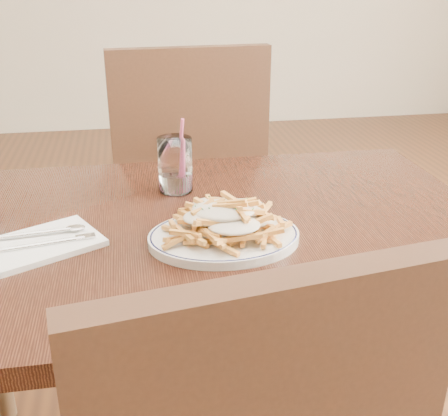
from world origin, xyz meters
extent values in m
cube|color=black|center=(0.00, 0.00, 0.73)|extent=(1.20, 0.80, 0.04)
cylinder|color=black|center=(0.55, 0.35, 0.35)|extent=(0.05, 0.05, 0.71)
cube|color=black|center=(0.03, 0.80, 0.48)|extent=(0.50, 0.50, 0.04)
cube|color=black|center=(0.04, 0.58, 0.76)|extent=(0.47, 0.07, 0.52)
cylinder|color=black|center=(0.22, 1.01, 0.23)|extent=(0.04, 0.04, 0.46)
cylinder|color=black|center=(-0.18, 0.99, 0.23)|extent=(0.04, 0.04, 0.46)
cylinder|color=black|center=(0.25, 0.61, 0.23)|extent=(0.04, 0.04, 0.46)
cylinder|color=black|center=(-0.16, 0.58, 0.23)|extent=(0.04, 0.04, 0.46)
torus|color=black|center=(0.03, -0.09, 0.76)|extent=(0.29, 0.29, 0.01)
ellipsoid|color=silver|center=(0.03, -0.09, 0.82)|extent=(0.20, 0.18, 0.03)
cube|color=white|center=(-0.32, -0.06, 0.76)|extent=(0.26, 0.23, 0.01)
cylinder|color=white|center=(-0.04, 0.19, 0.81)|extent=(0.08, 0.08, 0.13)
cylinder|color=white|center=(-0.04, 0.19, 0.77)|extent=(0.07, 0.07, 0.04)
cylinder|color=#F25C92|center=(-0.03, 0.19, 0.84)|extent=(0.02, 0.04, 0.17)
camera|label=1|loc=(-0.14, -1.03, 1.23)|focal=45.00mm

